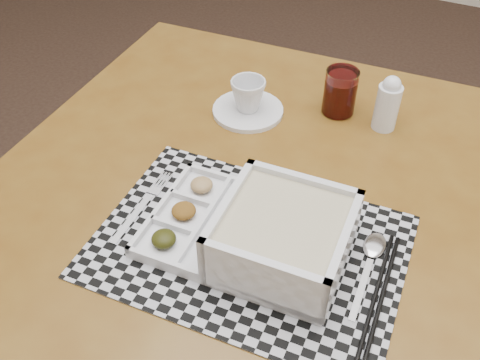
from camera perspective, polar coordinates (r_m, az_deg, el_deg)
name	(u,v)px	position (r m, az deg, el deg)	size (l,w,h in m)	color
floor	(244,292)	(1.75, 0.48, -11.90)	(5.00, 5.00, 0.00)	black
dining_table	(267,225)	(1.01, 2.93, -4.82)	(1.07, 1.07, 0.77)	#5A3510
placemat	(249,246)	(0.87, 0.94, -7.06)	(0.49, 0.34, 0.00)	#A6A6AD
serving_tray	(273,237)	(0.83, 3.53, -6.13)	(0.33, 0.24, 0.10)	silver
fork	(144,204)	(0.94, -10.22, -2.58)	(0.03, 0.19, 0.00)	silver
spoon	(373,251)	(0.88, 13.99, -7.41)	(0.04, 0.18, 0.01)	silver
chopsticks	(379,294)	(0.83, 14.62, -11.73)	(0.03, 0.24, 0.01)	black
saucer	(248,111)	(1.14, 0.85, 7.42)	(0.15, 0.15, 0.01)	silver
cup	(248,95)	(1.12, 0.87, 9.06)	(0.07, 0.07, 0.07)	silver
juice_glass	(340,94)	(1.14, 10.61, 9.04)	(0.07, 0.07, 0.10)	white
creamer_bottle	(388,104)	(1.11, 15.47, 7.86)	(0.05, 0.05, 0.12)	silver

